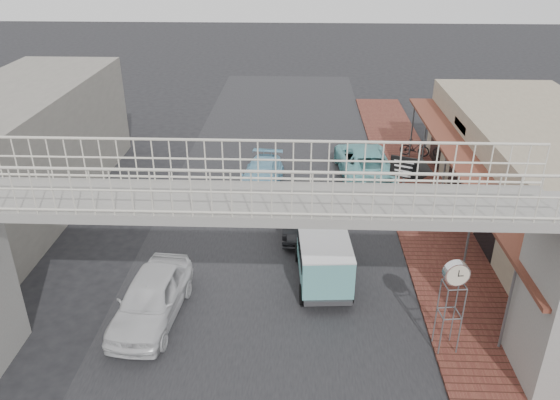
# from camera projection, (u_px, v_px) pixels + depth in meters

# --- Properties ---
(ground) EXTENTS (120.00, 120.00, 0.00)m
(ground) POSITION_uv_depth(u_px,v_px,m) (268.00, 284.00, 18.78)
(ground) COLOR black
(ground) RESTS_ON ground
(road_strip) EXTENTS (10.00, 60.00, 0.01)m
(road_strip) POSITION_uv_depth(u_px,v_px,m) (268.00, 284.00, 18.78)
(road_strip) COLOR black
(road_strip) RESTS_ON ground
(sidewalk) EXTENTS (3.00, 40.00, 0.10)m
(sidewalk) POSITION_uv_depth(u_px,v_px,m) (439.00, 242.00, 21.22)
(sidewalk) COLOR brown
(sidewalk) RESTS_ON ground
(shophouse_row) EXTENTS (7.20, 18.00, 4.00)m
(shophouse_row) POSITION_uv_depth(u_px,v_px,m) (556.00, 187.00, 21.10)
(shophouse_row) COLOR gray
(shophouse_row) RESTS_ON ground
(footbridge) EXTENTS (16.40, 2.40, 6.34)m
(footbridge) POSITION_uv_depth(u_px,v_px,m) (257.00, 271.00, 13.79)
(footbridge) COLOR gray
(footbridge) RESTS_ON ground
(building_far_left) EXTENTS (5.00, 14.00, 5.00)m
(building_far_left) POSITION_uv_depth(u_px,v_px,m) (20.00, 149.00, 23.44)
(building_far_left) COLOR gray
(building_far_left) RESTS_ON ground
(white_hatchback) EXTENTS (2.11, 4.47, 1.48)m
(white_hatchback) POSITION_uv_depth(u_px,v_px,m) (151.00, 298.00, 16.84)
(white_hatchback) COLOR silver
(white_hatchback) RESTS_ON ground
(dark_sedan) EXTENTS (1.68, 4.65, 1.52)m
(dark_sedan) POSITION_uv_depth(u_px,v_px,m) (305.00, 209.00, 22.16)
(dark_sedan) COLOR black
(dark_sedan) RESTS_ON ground
(angkot_curb) EXTENTS (2.85, 5.51, 1.48)m
(angkot_curb) POSITION_uv_depth(u_px,v_px,m) (364.00, 161.00, 26.86)
(angkot_curb) COLOR #6EBBBE
(angkot_curb) RESTS_ON ground
(angkot_far) EXTENTS (2.20, 4.47, 1.25)m
(angkot_far) POSITION_uv_depth(u_px,v_px,m) (261.00, 177.00, 25.44)
(angkot_far) COLOR #78B4D0
(angkot_far) RESTS_ON ground
(angkot_van) EXTENTS (1.94, 3.84, 1.83)m
(angkot_van) POSITION_uv_depth(u_px,v_px,m) (323.00, 252.00, 18.42)
(angkot_van) COLOR black
(angkot_van) RESTS_ON ground
(motorcycle_near) EXTENTS (1.69, 0.75, 0.86)m
(motorcycle_near) POSITION_uv_depth(u_px,v_px,m) (420.00, 190.00, 24.36)
(motorcycle_near) COLOR black
(motorcycle_near) RESTS_ON sidewalk
(motorcycle_far) EXTENTS (1.61, 0.81, 0.93)m
(motorcycle_far) POSITION_uv_depth(u_px,v_px,m) (415.00, 148.00, 29.01)
(motorcycle_far) COLOR black
(motorcycle_far) RESTS_ON sidewalk
(street_clock) EXTENTS (0.73, 0.62, 2.90)m
(street_clock) POSITION_uv_depth(u_px,v_px,m) (456.00, 277.00, 14.73)
(street_clock) COLOR #59595B
(street_clock) RESTS_ON sidewalk
(arrow_sign) EXTENTS (1.79, 1.22, 2.98)m
(arrow_sign) POSITION_uv_depth(u_px,v_px,m) (423.00, 172.00, 21.23)
(arrow_sign) COLOR #59595B
(arrow_sign) RESTS_ON sidewalk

